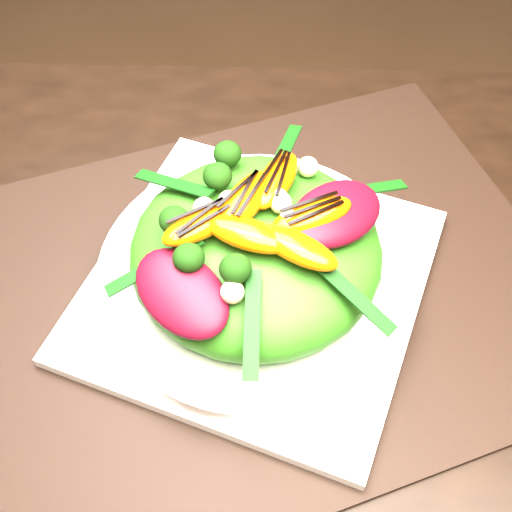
{
  "coord_description": "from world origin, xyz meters",
  "views": [
    {
      "loc": [
        -0.04,
        -0.19,
        1.24
      ],
      "look_at": [
        -0.05,
        0.14,
        0.8
      ],
      "focal_mm": 48.0,
      "sensor_mm": 36.0,
      "label": 1
    }
  ],
  "objects_px": {
    "orange_segment": "(225,200)",
    "dining_table": "(310,462)",
    "lettuce_mound": "(256,250)",
    "plate_base": "(256,284)",
    "salad_bowl": "(256,274)",
    "placemat": "(256,289)"
  },
  "relations": [
    {
      "from": "plate_base",
      "to": "orange_segment",
      "type": "relative_size",
      "value": 4.11
    },
    {
      "from": "lettuce_mound",
      "to": "orange_segment",
      "type": "distance_m",
      "value": 0.05
    },
    {
      "from": "salad_bowl",
      "to": "lettuce_mound",
      "type": "bearing_deg",
      "value": 90.0
    },
    {
      "from": "salad_bowl",
      "to": "orange_segment",
      "type": "xyz_separation_m",
      "value": [
        -0.02,
        0.02,
        0.07
      ]
    },
    {
      "from": "salad_bowl",
      "to": "lettuce_mound",
      "type": "distance_m",
      "value": 0.03
    },
    {
      "from": "lettuce_mound",
      "to": "orange_segment",
      "type": "relative_size",
      "value": 3.09
    },
    {
      "from": "dining_table",
      "to": "lettuce_mound",
      "type": "height_order",
      "value": "dining_table"
    },
    {
      "from": "lettuce_mound",
      "to": "plate_base",
      "type": "bearing_deg",
      "value": -90.0
    },
    {
      "from": "salad_bowl",
      "to": "placemat",
      "type": "bearing_deg",
      "value": 90.0
    },
    {
      "from": "placemat",
      "to": "orange_segment",
      "type": "bearing_deg",
      "value": 146.61
    },
    {
      "from": "placemat",
      "to": "salad_bowl",
      "type": "relative_size",
      "value": 1.97
    },
    {
      "from": "dining_table",
      "to": "plate_base",
      "type": "distance_m",
      "value": 0.15
    },
    {
      "from": "placemat",
      "to": "lettuce_mound",
      "type": "bearing_deg",
      "value": 0.0
    },
    {
      "from": "orange_segment",
      "to": "dining_table",
      "type": "bearing_deg",
      "value": -66.42
    },
    {
      "from": "salad_bowl",
      "to": "lettuce_mound",
      "type": "height_order",
      "value": "lettuce_mound"
    },
    {
      "from": "dining_table",
      "to": "plate_base",
      "type": "xyz_separation_m",
      "value": [
        -0.05,
        0.14,
        0.03
      ]
    },
    {
      "from": "dining_table",
      "to": "plate_base",
      "type": "height_order",
      "value": "dining_table"
    },
    {
      "from": "dining_table",
      "to": "placemat",
      "type": "relative_size",
      "value": 3.09
    },
    {
      "from": "orange_segment",
      "to": "placemat",
      "type": "bearing_deg",
      "value": -33.39
    },
    {
      "from": "plate_base",
      "to": "dining_table",
      "type": "bearing_deg",
      "value": -72.45
    },
    {
      "from": "salad_bowl",
      "to": "orange_segment",
      "type": "distance_m",
      "value": 0.08
    },
    {
      "from": "placemat",
      "to": "plate_base",
      "type": "height_order",
      "value": "plate_base"
    }
  ]
}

